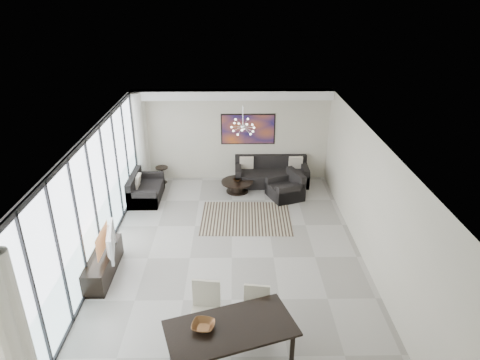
{
  "coord_description": "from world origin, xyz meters",
  "views": [
    {
      "loc": [
        0.08,
        -8.19,
        5.69
      ],
      "look_at": [
        0.21,
        1.56,
        1.25
      ],
      "focal_mm": 32.0,
      "sensor_mm": 36.0,
      "label": 1
    }
  ],
  "objects_px": {
    "dining_table": "(231,331)",
    "sofa_main": "(271,175)",
    "coffee_table": "(237,186)",
    "television": "(107,242)",
    "tv_console": "(103,264)"
  },
  "relations": [
    {
      "from": "television",
      "to": "dining_table",
      "type": "xyz_separation_m",
      "value": [
        2.6,
        -2.53,
        -0.05
      ]
    },
    {
      "from": "tv_console",
      "to": "television",
      "type": "xyz_separation_m",
      "value": [
        0.16,
        0.01,
        0.55
      ]
    },
    {
      "from": "dining_table",
      "to": "coffee_table",
      "type": "bearing_deg",
      "value": 88.66
    },
    {
      "from": "tv_console",
      "to": "coffee_table",
      "type": "bearing_deg",
      "value": 54.22
    },
    {
      "from": "tv_console",
      "to": "television",
      "type": "height_order",
      "value": "television"
    },
    {
      "from": "tv_console",
      "to": "dining_table",
      "type": "relative_size",
      "value": 0.74
    },
    {
      "from": "coffee_table",
      "to": "dining_table",
      "type": "distance_m",
      "value": 6.58
    },
    {
      "from": "dining_table",
      "to": "sofa_main",
      "type": "bearing_deg",
      "value": 80.26
    },
    {
      "from": "sofa_main",
      "to": "television",
      "type": "distance_m",
      "value": 6.02
    },
    {
      "from": "sofa_main",
      "to": "dining_table",
      "type": "bearing_deg",
      "value": -99.74
    },
    {
      "from": "sofa_main",
      "to": "tv_console",
      "type": "distance_m",
      "value": 6.11
    },
    {
      "from": "sofa_main",
      "to": "dining_table",
      "type": "xyz_separation_m",
      "value": [
        -1.23,
        -7.14,
        0.47
      ]
    },
    {
      "from": "coffee_table",
      "to": "television",
      "type": "height_order",
      "value": "television"
    },
    {
      "from": "coffee_table",
      "to": "sofa_main",
      "type": "xyz_separation_m",
      "value": [
        1.07,
        0.59,
        0.09
      ]
    },
    {
      "from": "dining_table",
      "to": "tv_console",
      "type": "bearing_deg",
      "value": 137.72
    }
  ]
}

